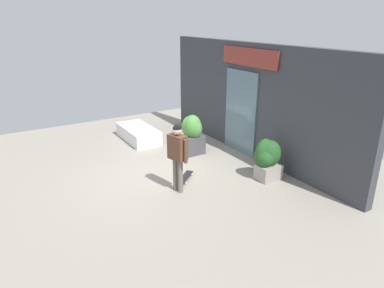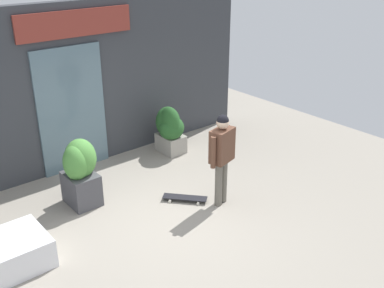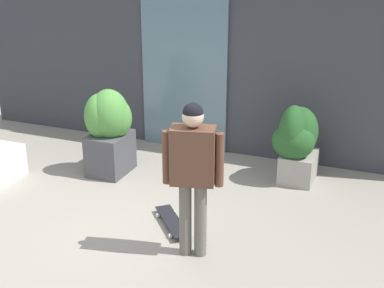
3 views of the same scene
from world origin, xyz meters
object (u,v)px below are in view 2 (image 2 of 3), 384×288
Objects in this scene: skateboarder at (222,151)px; skateboard at (185,198)px; planter_box_left at (80,168)px; planter_box_right at (170,128)px.

skateboard is (-0.45, 0.46, -0.97)m from skateboarder.
planter_box_left reaches higher than skateboard.
planter_box_right is (2.49, 0.72, -0.10)m from planter_box_left.
planter_box_left is (-1.45, 1.10, 0.64)m from skateboard.
skateboarder is 1.36× the size of planter_box_left.
planter_box_left is at bearing -163.94° from planter_box_right.
skateboarder is 2.31× the size of skateboard.
planter_box_right is at bearing 16.06° from planter_box_left.
skateboarder is at bearing -177.02° from skateboard.
planter_box_left is at bearing 11.75° from skateboard.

